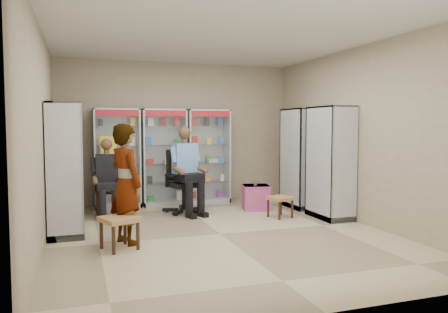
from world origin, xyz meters
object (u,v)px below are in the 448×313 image
object	(u,v)px
standing_man	(126,184)
woven_stool_a	(280,207)
cabinet_left_near	(65,169)
seated_shopkeeper	(184,173)
cabinet_back_right	(208,156)
cabinet_back_mid	(164,157)
woven_stool_b	(120,233)
cabinet_back_left	(117,158)
wooden_chair	(107,190)
cabinet_left_far	(67,163)
cabinet_right_far	(300,158)
pink_trunk	(256,197)
office_chair	(184,181)
cabinet_right_near	(330,163)

from	to	relation	value
standing_man	woven_stool_a	bearing A→B (deg)	-97.58
cabinet_left_near	woven_stool_a	world-z (taller)	cabinet_left_near
seated_shopkeeper	cabinet_back_right	bearing A→B (deg)	38.56
cabinet_back_mid	woven_stool_b	bearing A→B (deg)	-111.10
cabinet_back_left	wooden_chair	xyz separation A→B (m)	(-0.25, -0.73, -0.53)
standing_man	cabinet_left_far	bearing A→B (deg)	-1.56
woven_stool_b	cabinet_right_far	bearing A→B (deg)	27.39
cabinet_back_mid	cabinet_left_far	distance (m)	2.10
pink_trunk	standing_man	bearing A→B (deg)	-147.38
cabinet_left_far	office_chair	distance (m)	2.12
cabinet_back_right	woven_stool_a	xyz separation A→B (m)	(0.80, -1.93, -0.81)
cabinet_back_mid	wooden_chair	xyz separation A→B (m)	(-1.20, -0.73, -0.53)
cabinet_right_near	office_chair	xyz separation A→B (m)	(-2.37, 1.31, -0.40)
office_chair	pink_trunk	size ratio (longest dim) A/B	2.39
cabinet_left_near	cabinet_back_right	bearing A→B (deg)	125.65
cabinet_right_far	standing_man	xyz separation A→B (m)	(-3.65, -1.68, -0.16)
cabinet_right_near	wooden_chair	size ratio (longest dim) A/B	2.13
cabinet_back_right	office_chair	distance (m)	1.25
pink_trunk	cabinet_back_left	bearing A→B (deg)	157.15
cabinet_back_left	pink_trunk	world-z (taller)	cabinet_back_left
cabinet_right_near	cabinet_left_far	world-z (taller)	same
cabinet_back_mid	office_chair	bearing A→B (deg)	-77.29
office_chair	woven_stool_a	world-z (taller)	office_chair
pink_trunk	cabinet_back_mid	bearing A→B (deg)	146.27
cabinet_right_near	woven_stool_b	world-z (taller)	cabinet_right_near
cabinet_back_left	cabinet_back_right	world-z (taller)	same
cabinet_back_right	cabinet_left_near	distance (m)	3.48
cabinet_right_near	woven_stool_a	bearing A→B (deg)	70.05
wooden_chair	cabinet_back_right	bearing A→B (deg)	18.75
cabinet_left_far	standing_man	xyz separation A→B (m)	(0.81, -1.88, -0.16)
cabinet_back_left	cabinet_back_right	distance (m)	1.90
cabinet_back_mid	woven_stool_a	xyz separation A→B (m)	(1.75, -1.93, -0.81)
cabinet_left_far	cabinet_left_near	xyz separation A→B (m)	(0.00, -1.10, 0.00)
seated_shopkeeper	cabinet_back_left	bearing A→B (deg)	126.10
cabinet_back_right	cabinet_right_near	distance (m)	2.76
cabinet_left_far	office_chair	world-z (taller)	cabinet_left_far
cabinet_left_near	seated_shopkeeper	size ratio (longest dim) A/B	1.30
office_chair	woven_stool_a	size ratio (longest dim) A/B	3.15
cabinet_back_right	wooden_chair	world-z (taller)	cabinet_back_right
standing_man	cabinet_right_far	bearing A→B (deg)	-90.24
cabinet_back_right	seated_shopkeeper	world-z (taller)	cabinet_back_right
cabinet_right_far	wooden_chair	xyz separation A→B (m)	(-3.78, 0.40, -0.53)
cabinet_back_left	standing_man	world-z (taller)	cabinet_back_left
cabinet_back_mid	cabinet_back_right	size ratio (longest dim) A/B	1.00
cabinet_back_left	cabinet_left_near	world-z (taller)	same
cabinet_back_right	seated_shopkeeper	bearing A→B (deg)	-127.48
cabinet_back_mid	woven_stool_b	world-z (taller)	cabinet_back_mid
woven_stool_a	woven_stool_b	xyz separation A→B (m)	(-2.94, -1.16, 0.03)
office_chair	woven_stool_b	size ratio (longest dim) A/B	2.73
woven_stool_a	standing_man	xyz separation A→B (m)	(-2.81, -0.88, 0.65)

